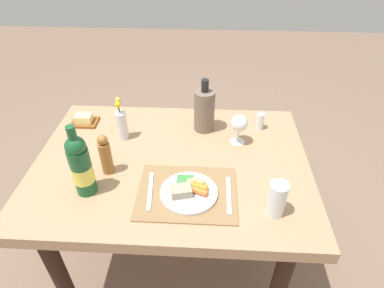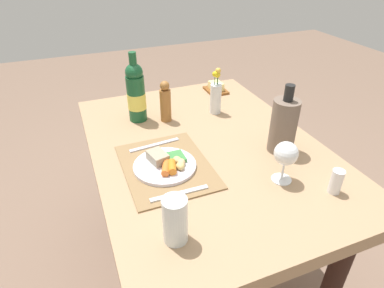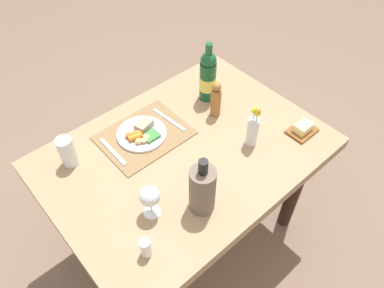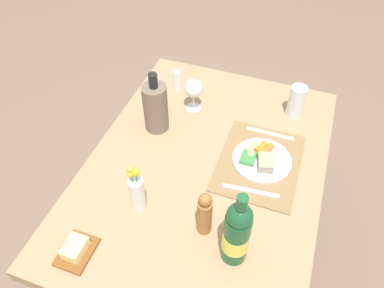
{
  "view_description": "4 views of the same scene",
  "coord_description": "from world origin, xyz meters",
  "px_view_note": "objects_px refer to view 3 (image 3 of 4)",
  "views": [
    {
      "loc": [
        0.15,
        -1.07,
        1.68
      ],
      "look_at": [
        0.09,
        0.08,
        0.77
      ],
      "focal_mm": 30.08,
      "sensor_mm": 36.0,
      "label": 1
    },
    {
      "loc": [
        1.0,
        -0.46,
        1.44
      ],
      "look_at": [
        0.03,
        -0.07,
        0.78
      ],
      "focal_mm": 30.36,
      "sensor_mm": 36.0,
      "label": 2
    },
    {
      "loc": [
        0.67,
        0.8,
        1.95
      ],
      "look_at": [
        0.0,
        0.04,
        0.82
      ],
      "focal_mm": 33.98,
      "sensor_mm": 36.0,
      "label": 3
    },
    {
      "loc": [
        -0.88,
        -0.26,
        1.84
      ],
      "look_at": [
        0.01,
        0.06,
        0.83
      ],
      "focal_mm": 34.97,
      "sensor_mm": 36.0,
      "label": 4
    }
  ],
  "objects_px": {
    "wine_bottle": "(208,77)",
    "water_tumbler": "(68,153)",
    "fork": "(169,119)",
    "cooler_bottle": "(202,189)",
    "wine_glass": "(150,197)",
    "salt_shaker": "(146,248)",
    "flower_vase": "(253,129)",
    "dinner_plate": "(142,133)",
    "pepper_mill": "(216,100)",
    "butter_dish": "(302,129)",
    "knife": "(113,151)",
    "dining_table": "(186,165)"
  },
  "relations": [
    {
      "from": "knife",
      "to": "cooler_bottle",
      "type": "distance_m",
      "value": 0.48
    },
    {
      "from": "wine_glass",
      "to": "salt_shaker",
      "type": "relative_size",
      "value": 1.75
    },
    {
      "from": "dinner_plate",
      "to": "cooler_bottle",
      "type": "bearing_deg",
      "value": 84.08
    },
    {
      "from": "pepper_mill",
      "to": "wine_bottle",
      "type": "height_order",
      "value": "wine_bottle"
    },
    {
      "from": "pepper_mill",
      "to": "fork",
      "type": "bearing_deg",
      "value": -29.57
    },
    {
      "from": "pepper_mill",
      "to": "flower_vase",
      "type": "distance_m",
      "value": 0.24
    },
    {
      "from": "wine_glass",
      "to": "flower_vase",
      "type": "height_order",
      "value": "flower_vase"
    },
    {
      "from": "knife",
      "to": "pepper_mill",
      "type": "relative_size",
      "value": 1.04
    },
    {
      "from": "water_tumbler",
      "to": "cooler_bottle",
      "type": "bearing_deg",
      "value": 117.42
    },
    {
      "from": "dining_table",
      "to": "water_tumbler",
      "type": "xyz_separation_m",
      "value": [
        0.41,
        -0.27,
        0.16
      ]
    },
    {
      "from": "water_tumbler",
      "to": "butter_dish",
      "type": "height_order",
      "value": "water_tumbler"
    },
    {
      "from": "water_tumbler",
      "to": "salt_shaker",
      "type": "distance_m",
      "value": 0.54
    },
    {
      "from": "dining_table",
      "to": "wine_glass",
      "type": "distance_m",
      "value": 0.39
    },
    {
      "from": "flower_vase",
      "to": "wine_bottle",
      "type": "distance_m",
      "value": 0.37
    },
    {
      "from": "salt_shaker",
      "to": "cooler_bottle",
      "type": "relative_size",
      "value": 0.32
    },
    {
      "from": "dining_table",
      "to": "wine_bottle",
      "type": "relative_size",
      "value": 3.91
    },
    {
      "from": "dinner_plate",
      "to": "water_tumbler",
      "type": "xyz_separation_m",
      "value": [
        0.32,
        -0.07,
        0.04
      ]
    },
    {
      "from": "butter_dish",
      "to": "cooler_bottle",
      "type": "bearing_deg",
      "value": -1.2
    },
    {
      "from": "wine_bottle",
      "to": "cooler_bottle",
      "type": "distance_m",
      "value": 0.64
    },
    {
      "from": "fork",
      "to": "water_tumbler",
      "type": "height_order",
      "value": "water_tumbler"
    },
    {
      "from": "wine_bottle",
      "to": "wine_glass",
      "type": "bearing_deg",
      "value": 29.65
    },
    {
      "from": "fork",
      "to": "cooler_bottle",
      "type": "relative_size",
      "value": 0.76
    },
    {
      "from": "cooler_bottle",
      "to": "fork",
      "type": "bearing_deg",
      "value": -114.01
    },
    {
      "from": "dinner_plate",
      "to": "fork",
      "type": "relative_size",
      "value": 1.1
    },
    {
      "from": "salt_shaker",
      "to": "fork",
      "type": "bearing_deg",
      "value": -135.64
    },
    {
      "from": "dining_table",
      "to": "cooler_bottle",
      "type": "bearing_deg",
      "value": 61.74
    },
    {
      "from": "dining_table",
      "to": "water_tumbler",
      "type": "relative_size",
      "value": 8.51
    },
    {
      "from": "dining_table",
      "to": "knife",
      "type": "height_order",
      "value": "knife"
    },
    {
      "from": "fork",
      "to": "cooler_bottle",
      "type": "distance_m",
      "value": 0.5
    },
    {
      "from": "dining_table",
      "to": "pepper_mill",
      "type": "bearing_deg",
      "value": -162.24
    },
    {
      "from": "dining_table",
      "to": "dinner_plate",
      "type": "bearing_deg",
      "value": -65.3
    },
    {
      "from": "dinner_plate",
      "to": "fork",
      "type": "distance_m",
      "value": 0.15
    },
    {
      "from": "cooler_bottle",
      "to": "water_tumbler",
      "type": "bearing_deg",
      "value": -62.58
    },
    {
      "from": "wine_bottle",
      "to": "water_tumbler",
      "type": "bearing_deg",
      "value": -5.7
    },
    {
      "from": "wine_glass",
      "to": "water_tumbler",
      "type": "relative_size",
      "value": 1.05
    },
    {
      "from": "water_tumbler",
      "to": "butter_dish",
      "type": "xyz_separation_m",
      "value": [
        -0.89,
        0.54,
        -0.04
      ]
    },
    {
      "from": "dinner_plate",
      "to": "fork",
      "type": "xyz_separation_m",
      "value": [
        -0.15,
        0.0,
        -0.01
      ]
    },
    {
      "from": "dining_table",
      "to": "flower_vase",
      "type": "relative_size",
      "value": 5.57
    },
    {
      "from": "wine_glass",
      "to": "wine_bottle",
      "type": "relative_size",
      "value": 0.48
    },
    {
      "from": "pepper_mill",
      "to": "flower_vase",
      "type": "height_order",
      "value": "flower_vase"
    },
    {
      "from": "cooler_bottle",
      "to": "wine_bottle",
      "type": "bearing_deg",
      "value": -134.9
    },
    {
      "from": "water_tumbler",
      "to": "pepper_mill",
      "type": "relative_size",
      "value": 0.76
    },
    {
      "from": "flower_vase",
      "to": "salt_shaker",
      "type": "height_order",
      "value": "flower_vase"
    },
    {
      "from": "fork",
      "to": "flower_vase",
      "type": "distance_m",
      "value": 0.41
    },
    {
      "from": "wine_bottle",
      "to": "butter_dish",
      "type": "relative_size",
      "value": 2.38
    },
    {
      "from": "fork",
      "to": "wine_bottle",
      "type": "xyz_separation_m",
      "value": [
        -0.25,
        -0.0,
        0.12
      ]
    },
    {
      "from": "dinner_plate",
      "to": "cooler_bottle",
      "type": "relative_size",
      "value": 0.84
    },
    {
      "from": "knife",
      "to": "wine_glass",
      "type": "bearing_deg",
      "value": 82.01
    },
    {
      "from": "dinner_plate",
      "to": "wine_glass",
      "type": "xyz_separation_m",
      "value": [
        0.21,
        0.35,
        0.09
      ]
    },
    {
      "from": "fork",
      "to": "wine_glass",
      "type": "height_order",
      "value": "wine_glass"
    }
  ]
}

